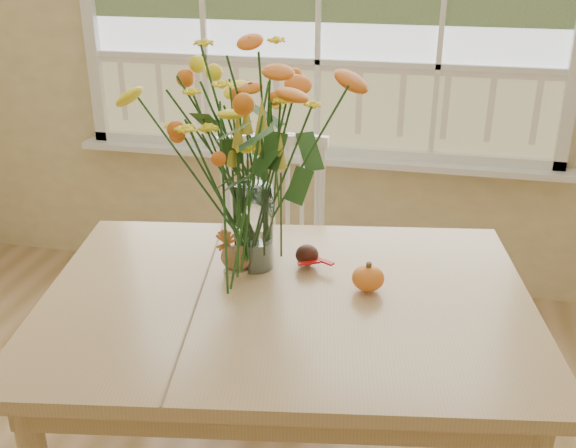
# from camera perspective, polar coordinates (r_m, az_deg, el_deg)

# --- Properties ---
(wall_back) EXTENTS (4.00, 0.02, 2.70)m
(wall_back) POSITION_cam_1_polar(r_m,az_deg,el_deg) (3.23, 2.71, 17.18)
(wall_back) COLOR #CCB982
(wall_back) RESTS_ON floor
(dining_table) EXTENTS (1.55, 1.22, 0.75)m
(dining_table) POSITION_cam_1_polar(r_m,az_deg,el_deg) (2.00, -0.12, -8.40)
(dining_table) COLOR tan
(dining_table) RESTS_ON floor
(windsor_chair) EXTENTS (0.52, 0.51, 0.95)m
(windsor_chair) POSITION_cam_1_polar(r_m,az_deg,el_deg) (2.76, -1.23, -1.81)
(windsor_chair) COLOR white
(windsor_chair) RESTS_ON floor
(flower_vase) EXTENTS (0.55, 0.55, 0.66)m
(flower_vase) POSITION_cam_1_polar(r_m,az_deg,el_deg) (1.97, -3.04, 6.73)
(flower_vase) COLOR white
(flower_vase) RESTS_ON dining_table
(pumpkin) EXTENTS (0.09, 0.09, 0.07)m
(pumpkin) POSITION_cam_1_polar(r_m,az_deg,el_deg) (1.98, 6.79, -4.68)
(pumpkin) COLOR orange
(pumpkin) RESTS_ON dining_table
(turkey_figurine) EXTENTS (0.11, 0.09, 0.12)m
(turkey_figurine) POSITION_cam_1_polar(r_m,az_deg,el_deg) (2.06, -4.47, -2.90)
(turkey_figurine) COLOR #CCB78C
(turkey_figurine) RESTS_ON dining_table
(dark_gourd) EXTENTS (0.13, 0.08, 0.07)m
(dark_gourd) POSITION_cam_1_polar(r_m,az_deg,el_deg) (2.11, 1.62, -2.72)
(dark_gourd) COLOR #38160F
(dark_gourd) RESTS_ON dining_table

